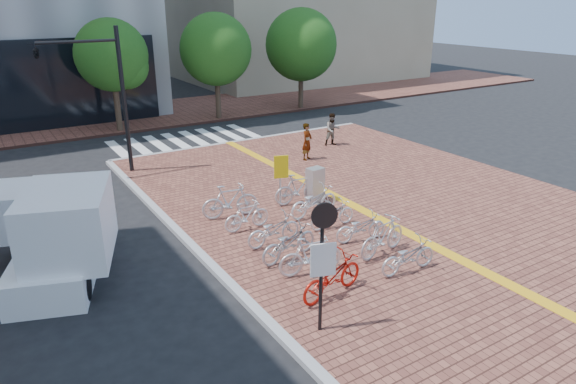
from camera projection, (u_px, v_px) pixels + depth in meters
ground at (342, 244)px, 15.62m from camera, size 120.00×120.00×0.00m
sidewalk at (555, 287)px, 13.12m from camera, size 14.00×34.00×0.15m
tactile_strip at (532, 296)px, 12.59m from camera, size 0.40×34.00×0.01m
kerb_north at (246, 141)px, 26.60m from camera, size 14.00×0.25×0.15m
far_sidewalk at (137, 116)px, 32.25m from camera, size 70.00×8.00×0.15m
crosswalk at (186, 140)px, 26.97m from camera, size 7.50×4.00×0.01m
street_trees at (232, 50)px, 30.51m from camera, size 16.20×4.60×6.35m
bike_0 at (332, 276)px, 12.47m from camera, size 2.05×1.03×1.03m
bike_1 at (310, 255)px, 13.45m from camera, size 1.86×0.81×1.08m
bike_2 at (289, 242)px, 14.24m from camera, size 2.00×0.99×1.01m
bike_3 at (274, 230)px, 15.10m from camera, size 1.79×0.68×0.93m
bike_4 at (247, 216)px, 16.07m from camera, size 1.56×0.46×0.94m
bike_5 at (230, 201)px, 16.96m from camera, size 1.97×0.85×1.15m
bike_6 at (408, 256)px, 13.56m from camera, size 1.79×0.71×0.92m
bike_7 at (383, 236)px, 14.45m from camera, size 1.95×0.87×1.13m
bike_8 at (361, 227)px, 15.34m from camera, size 1.73×0.84×0.87m
bike_9 at (332, 214)px, 16.26m from camera, size 1.65×0.58×0.87m
bike_10 at (314, 201)px, 17.12m from camera, size 1.98×0.85×1.01m
bike_11 at (299, 188)px, 18.12m from camera, size 1.89×0.71×1.11m
pedestrian_a at (307, 142)px, 23.00m from camera, size 0.72×0.63×1.66m
pedestrian_b at (333, 129)px, 25.26m from camera, size 0.91×0.80×1.60m
utility_box at (315, 185)px, 18.27m from camera, size 0.62×0.48×1.25m
yellow_sign at (281, 172)px, 17.60m from camera, size 0.49×0.21×1.85m
notice_sign at (323, 252)px, 10.62m from camera, size 0.55×0.22×3.04m
traffic_light_pole at (85, 76)px, 19.69m from camera, size 3.16×1.22×5.88m
box_truck at (55, 233)px, 13.48m from camera, size 3.28×4.83×2.57m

